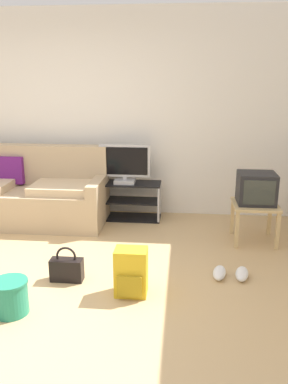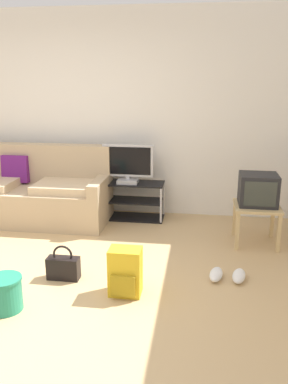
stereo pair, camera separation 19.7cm
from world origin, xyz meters
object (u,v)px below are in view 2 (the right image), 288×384
Objects in this scene: crt_tv at (258,190)px; backpack at (125,272)px; cleaning_bucket at (5,293)px; handbag at (63,267)px; sneakers_pair at (227,275)px; couch at (30,193)px; tv_stand at (128,200)px; flat_tv at (128,164)px; side_table at (257,211)px.

backpack is at bearing -133.16° from crt_tv.
cleaning_bucket is at bearing -148.92° from backpack.
handbag is 1.54m from sneakers_pair.
sneakers_pair is at bearing -28.07° from couch.
sneakers_pair is (1.23, -1.57, -0.20)m from tv_stand.
flat_tv is at bearing 75.68° from cleaning_bucket.
couch is 6.15× the size of handbag.
handbag is at bearing 62.97° from cleaning_bucket.
flat_tv reaches higher than sneakers_pair.
couch is at bearing 107.86° from cleaning_bucket.
backpack is at bearing -80.47° from tv_stand.
side_table is 0.25m from crt_tv.
side_table is 1.83m from backpack.
tv_stand is at bearing 80.39° from handbag.
couch is 2.88m from side_table.
couch is at bearing 141.14° from backpack.
crt_tv reaches higher than side_table.
flat_tv is at bearing 107.82° from backpack.
couch is 2.21× the size of tv_stand.
backpack is (1.60, -1.72, -0.15)m from couch.
crt_tv is 0.98× the size of backpack.
flat_tv is 1.56× the size of backpack.
couch is 2.36m from backpack.
backpack is (0.33, -1.96, -0.04)m from tv_stand.
flat_tv is 2.04m from backpack.
tv_stand is 1.80m from handbag.
tv_stand is at bearing 90.00° from flat_tv.
side_table is 1.33× the size of sneakers_pair.
couch is 4.90× the size of backpack.
cleaning_bucket is at bearing -104.32° from flat_tv.
crt_tv is at bearing 55.03° from backpack.
handbag is (0.97, -1.53, -0.24)m from couch.
tv_stand reaches higher than sneakers_pair.
couch reaches higher than backpack.
flat_tv is 1.96× the size of handbag.
cleaning_bucket is at bearing -141.83° from side_table.
side_table is at bearing 54.68° from backpack.
couch is 1.35m from flat_tv.
handbag is (-1.88, -1.15, -0.51)m from crt_tv.
cleaning_bucket is at bearing -156.97° from sneakers_pair.
couch is at bearing 172.34° from crt_tv.
sneakers_pair is at bearing -110.33° from crt_tv.
tv_stand is at bearing 128.03° from sneakers_pair.
couch reaches higher than tv_stand.
tv_stand reaches higher than backpack.
tv_stand is 2.01m from sneakers_pair.
tv_stand is 3.23× the size of cleaning_bucket.
couch reaches higher than crt_tv.
flat_tv is (-0.00, -0.02, 0.50)m from tv_stand.
tv_stand is (1.27, 0.24, -0.11)m from couch.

